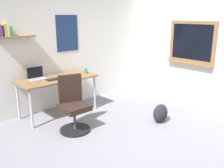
# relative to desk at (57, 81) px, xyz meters

# --- Properties ---
(ground_plane) EXTENTS (5.20, 5.20, 0.00)m
(ground_plane) POSITION_rel_desk_xyz_m (0.22, -2.03, -0.68)
(ground_plane) COLOR gray
(ground_plane) RESTS_ON ground
(wall_back) EXTENTS (5.00, 0.30, 2.60)m
(wall_back) POSITION_rel_desk_xyz_m (0.21, 0.42, 0.63)
(wall_back) COLOR silver
(wall_back) RESTS_ON ground
(desk) EXTENTS (1.51, 0.68, 0.75)m
(desk) POSITION_rel_desk_xyz_m (0.00, 0.00, 0.00)
(desk) COLOR olive
(desk) RESTS_ON ground
(office_chair) EXTENTS (0.52, 0.54, 0.95)m
(office_chair) POSITION_rel_desk_xyz_m (-0.18, -0.80, -0.27)
(office_chair) COLOR black
(office_chair) RESTS_ON ground
(laptop) EXTENTS (0.31, 0.21, 0.23)m
(laptop) POSITION_rel_desk_xyz_m (-0.34, 0.16, 0.12)
(laptop) COLOR #ADAFB5
(laptop) RESTS_ON desk
(keyboard) EXTENTS (0.37, 0.13, 0.02)m
(keyboard) POSITION_rel_desk_xyz_m (-0.08, -0.08, 0.08)
(keyboard) COLOR black
(keyboard) RESTS_ON desk
(computer_mouse) EXTENTS (0.10, 0.06, 0.03)m
(computer_mouse) POSITION_rel_desk_xyz_m (0.20, -0.08, 0.09)
(computer_mouse) COLOR #262628
(computer_mouse) RESTS_ON desk
(coffee_mug) EXTENTS (0.08, 0.08, 0.09)m
(coffee_mug) POSITION_rel_desk_xyz_m (0.66, -0.03, 0.12)
(coffee_mug) COLOR #338C4C
(coffee_mug) RESTS_ON desk
(backpack) EXTENTS (0.32, 0.22, 0.35)m
(backpack) POSITION_rel_desk_xyz_m (1.17, -1.62, -0.50)
(backpack) COLOR #232328
(backpack) RESTS_ON ground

